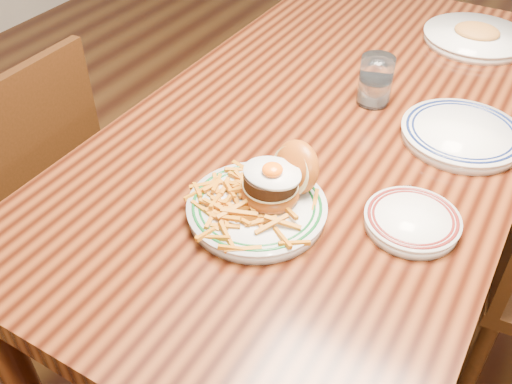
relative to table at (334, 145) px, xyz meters
The scene contains 8 objects.
floor 0.66m from the table, ahead, with size 6.00×6.00×0.00m, color black.
table is the anchor object (origin of this frame).
chair_left 0.88m from the table, 159.41° to the right, with size 0.39×0.39×0.82m.
main_plate 0.40m from the table, 87.14° to the right, with size 0.26×0.27×0.12m.
side_plate 0.40m from the table, 45.84° to the right, with size 0.17×0.17×0.03m.
rear_plate 0.30m from the table, ahead, with size 0.26×0.26×0.03m.
water_glass 0.17m from the table, 59.38° to the left, with size 0.08×0.08×0.12m.
far_plate 0.57m from the table, 71.13° to the left, with size 0.28×0.28×0.05m.
Camera 1 is at (0.40, -1.06, 1.46)m, focal length 40.00 mm.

